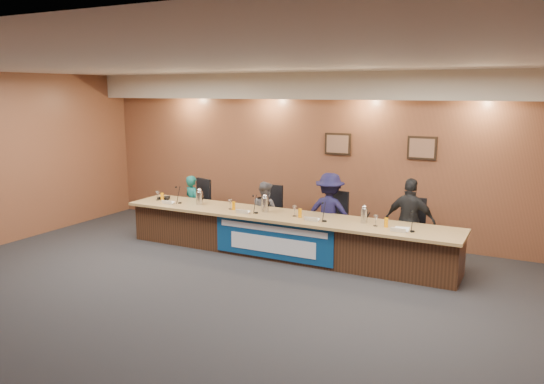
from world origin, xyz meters
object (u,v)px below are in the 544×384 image
at_px(dais_body, 283,236).
at_px(speakerphone, 165,198).
at_px(office_chair_a, 196,208).
at_px(carafe_right, 364,216).
at_px(banner, 272,240).
at_px(office_chair_b, 268,217).
at_px(carafe_left, 200,198).
at_px(carafe_mid, 265,205).
at_px(panelist_b, 265,212).
at_px(panelist_d, 410,222).
at_px(panelist_c, 330,213).
at_px(office_chair_d, 411,234).
at_px(office_chair_c, 331,225).
at_px(panelist_a, 193,204).

relative_size(dais_body, speakerphone, 18.75).
bearing_deg(office_chair_a, carafe_right, 8.04).
bearing_deg(banner, office_chair_a, 155.34).
bearing_deg(dais_body, banner, -90.00).
height_order(office_chair_b, carafe_right, carafe_right).
relative_size(carafe_left, carafe_mid, 0.95).
relative_size(panelist_b, carafe_right, 4.95).
height_order(panelist_d, speakerphone, panelist_d).
bearing_deg(speakerphone, dais_body, -1.08).
xyz_separation_m(banner, panelist_c, (0.65, 0.97, 0.34)).
distance_m(dais_body, panelist_c, 0.93).
bearing_deg(office_chair_b, carafe_mid, -67.39).
bearing_deg(panelist_b, office_chair_d, -156.70).
xyz_separation_m(office_chair_b, office_chair_c, (1.30, 0.00, 0.00)).
xyz_separation_m(panelist_c, panelist_d, (1.42, 0.00, 0.01)).
xyz_separation_m(banner, office_chair_d, (2.07, 1.07, 0.10)).
xyz_separation_m(panelist_c, office_chair_b, (-1.30, 0.10, -0.24)).
distance_m(carafe_right, speakerphone, 4.07).
relative_size(office_chair_a, office_chair_d, 1.00).
relative_size(carafe_mid, speakerphone, 0.78).
relative_size(office_chair_a, office_chair_b, 1.00).
xyz_separation_m(office_chair_a, office_chair_b, (1.68, 0.00, 0.00)).
xyz_separation_m(dais_body, panelist_c, (0.65, 0.55, 0.37)).
distance_m(dais_body, carafe_mid, 0.64).
height_order(banner, office_chair_d, banner).
xyz_separation_m(office_chair_d, speakerphone, (-4.70, -0.60, 0.30)).
bearing_deg(panelist_b, office_chair_a, 17.79).
relative_size(panelist_a, panelist_c, 0.82).
xyz_separation_m(office_chair_c, carafe_mid, (-1.00, -0.66, 0.40)).
bearing_deg(carafe_mid, banner, -49.17).
bearing_deg(office_chair_d, carafe_mid, -169.74).
xyz_separation_m(dais_body, speakerphone, (-2.62, 0.05, 0.43)).
bearing_deg(office_chair_b, panelist_d, -3.69).
height_order(panelist_b, panelist_c, panelist_c).
height_order(dais_body, panelist_a, panelist_a).
bearing_deg(panelist_c, office_chair_c, -93.66).
height_order(office_chair_a, carafe_left, carafe_left).
bearing_deg(office_chair_a, office_chair_d, 17.54).
xyz_separation_m(panelist_d, carafe_right, (-0.62, -0.53, 0.14)).
bearing_deg(office_chair_d, carafe_right, -139.37).
bearing_deg(office_chair_b, speakerphone, -164.54).
relative_size(banner, speakerphone, 6.88).
bearing_deg(panelist_a, office_chair_c, -153.53).
height_order(dais_body, carafe_left, carafe_left).
relative_size(banner, carafe_mid, 8.77).
relative_size(panelist_b, speakerphone, 3.70).
bearing_deg(dais_body, office_chair_a, 164.31).
distance_m(dais_body, speakerphone, 2.66).
height_order(panelist_a, carafe_left, panelist_a).
bearing_deg(banner, carafe_left, 167.43).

